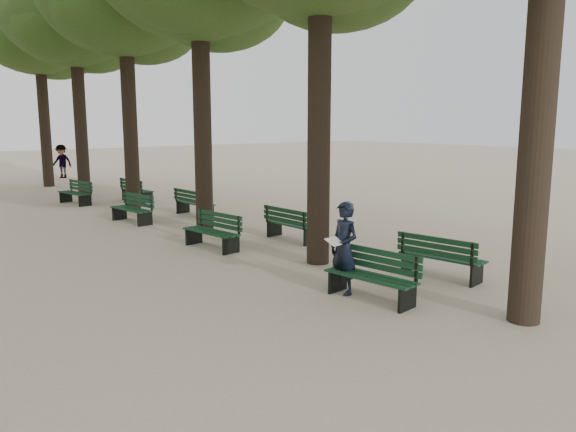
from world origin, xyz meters
TOP-DOWN VIEW (x-y plane):
  - ground at (0.00, 0.00)m, footprint 120.00×120.00m
  - tree_central_4 at (1.50, 18.00)m, footprint 6.00×6.00m
  - tree_central_5 at (1.50, 23.00)m, footprint 6.00×6.00m
  - bench_left_0 at (0.37, 0.34)m, footprint 0.76×1.85m
  - bench_left_1 at (0.37, 5.80)m, footprint 0.74×1.85m
  - bench_left_2 at (0.37, 10.65)m, footprint 0.77×1.85m
  - bench_left_3 at (0.37, 15.91)m, footprint 0.81×1.86m
  - bench_right_0 at (2.63, 0.42)m, footprint 0.80×1.86m
  - bench_right_1 at (2.63, 5.28)m, footprint 0.59×1.81m
  - bench_right_2 at (2.63, 10.54)m, footprint 0.63×1.82m
  - bench_right_3 at (2.63, 15.16)m, footprint 0.70×1.84m
  - man_with_map at (0.30, 0.97)m, footprint 0.63×0.72m
  - pedestrian_b at (3.39, 26.75)m, footprint 1.06×1.21m

SIDE VIEW (x-z plane):
  - ground at x=0.00m, z-range 0.00..0.00m
  - bench_left_0 at x=0.37m, z-range -0.19..0.73m
  - bench_left_1 at x=0.37m, z-range -0.19..0.73m
  - bench_left_2 at x=0.37m, z-range -0.19..0.73m
  - bench_left_3 at x=0.37m, z-range -0.19..0.73m
  - bench_right_0 at x=2.63m, z-range -0.19..0.73m
  - bench_right_1 at x=2.63m, z-range -0.19..0.73m
  - bench_right_2 at x=2.63m, z-range -0.19..0.73m
  - bench_right_3 at x=2.63m, z-range -0.19..0.73m
  - man_with_map at x=0.30m, z-range 0.00..1.77m
  - pedestrian_b at x=3.39m, z-range 0.00..1.91m
  - tree_central_4 at x=1.50m, z-range 2.68..12.63m
  - tree_central_5 at x=1.50m, z-range 2.68..12.63m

